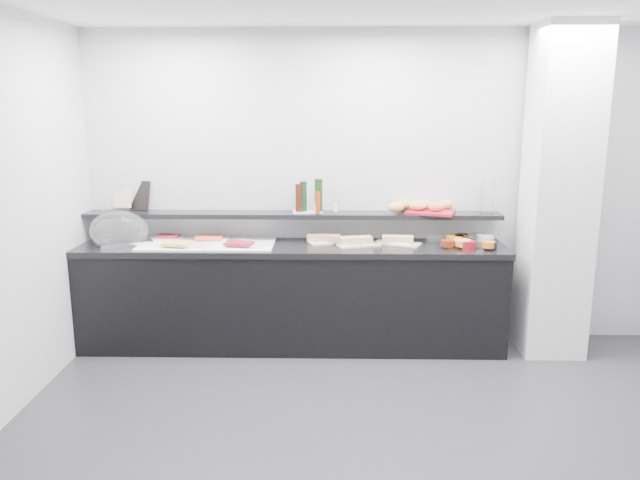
{
  "coord_description": "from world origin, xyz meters",
  "views": [
    {
      "loc": [
        -0.35,
        -3.45,
        2.07
      ],
      "look_at": [
        -0.45,
        1.45,
        1.0
      ],
      "focal_mm": 35.0,
      "sensor_mm": 36.0,
      "label": 1
    }
  ],
  "objects_px": {
    "bread_tray": "(430,212)",
    "carafe": "(488,196)",
    "sandwich_plate_mid": "(359,245)",
    "cloche_base": "(126,242)",
    "framed_print": "(138,195)",
    "condiment_tray": "(307,212)"
  },
  "relations": [
    {
      "from": "carafe",
      "to": "framed_print",
      "type": "bearing_deg",
      "value": 177.62
    },
    {
      "from": "condiment_tray",
      "to": "bread_tray",
      "type": "relative_size",
      "value": 0.64
    },
    {
      "from": "carafe",
      "to": "sandwich_plate_mid",
      "type": "bearing_deg",
      "value": -169.82
    },
    {
      "from": "sandwich_plate_mid",
      "to": "bread_tray",
      "type": "height_order",
      "value": "bread_tray"
    },
    {
      "from": "sandwich_plate_mid",
      "to": "condiment_tray",
      "type": "xyz_separation_m",
      "value": [
        -0.44,
        0.22,
        0.25
      ]
    },
    {
      "from": "sandwich_plate_mid",
      "to": "carafe",
      "type": "xyz_separation_m",
      "value": [
        1.11,
        0.2,
        0.39
      ]
    },
    {
      "from": "cloche_base",
      "to": "carafe",
      "type": "xyz_separation_m",
      "value": [
        3.09,
        0.19,
        0.38
      ]
    },
    {
      "from": "carafe",
      "to": "cloche_base",
      "type": "bearing_deg",
      "value": -176.51
    },
    {
      "from": "cloche_base",
      "to": "condiment_tray",
      "type": "xyz_separation_m",
      "value": [
        1.54,
        0.21,
        0.24
      ]
    },
    {
      "from": "cloche_base",
      "to": "condiment_tray",
      "type": "distance_m",
      "value": 1.57
    },
    {
      "from": "framed_print",
      "to": "carafe",
      "type": "height_order",
      "value": "carafe"
    },
    {
      "from": "sandwich_plate_mid",
      "to": "bread_tray",
      "type": "bearing_deg",
      "value": -0.98
    },
    {
      "from": "cloche_base",
      "to": "carafe",
      "type": "bearing_deg",
      "value": -20.87
    },
    {
      "from": "condiment_tray",
      "to": "carafe",
      "type": "bearing_deg",
      "value": -7.52
    },
    {
      "from": "cloche_base",
      "to": "carafe",
      "type": "height_order",
      "value": "carafe"
    },
    {
      "from": "sandwich_plate_mid",
      "to": "cloche_base",
      "type": "bearing_deg",
      "value": 162.36
    },
    {
      "from": "framed_print",
      "to": "condiment_tray",
      "type": "relative_size",
      "value": 1.03
    },
    {
      "from": "cloche_base",
      "to": "framed_print",
      "type": "distance_m",
      "value": 0.48
    },
    {
      "from": "cloche_base",
      "to": "condiment_tray",
      "type": "bearing_deg",
      "value": -16.75
    },
    {
      "from": "cloche_base",
      "to": "sandwich_plate_mid",
      "type": "xyz_separation_m",
      "value": [
        1.98,
        -0.01,
        -0.01
      ]
    },
    {
      "from": "bread_tray",
      "to": "carafe",
      "type": "distance_m",
      "value": 0.51
    },
    {
      "from": "condiment_tray",
      "to": "bread_tray",
      "type": "bearing_deg",
      "value": -8.73
    }
  ]
}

